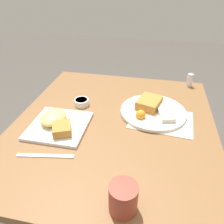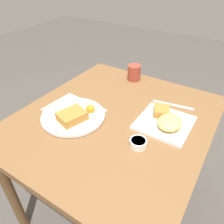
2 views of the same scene
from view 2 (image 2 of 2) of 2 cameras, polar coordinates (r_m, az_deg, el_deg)
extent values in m
plane|color=#4C4742|center=(1.59, 0.46, -22.40)|extent=(8.00, 8.00, 0.00)
cube|color=brown|center=(1.06, 0.63, -2.11)|extent=(0.97, 0.87, 0.04)
cylinder|color=brown|center=(1.52, 21.68, -8.96)|extent=(0.05, 0.05, 0.68)
cylinder|color=brown|center=(1.33, -25.00, -18.52)|extent=(0.05, 0.05, 0.68)
cylinder|color=brown|center=(1.73, -2.48, -0.07)|extent=(0.05, 0.05, 0.68)
cube|color=beige|center=(1.11, -9.94, 0.54)|extent=(0.22, 0.29, 0.00)
cube|color=white|center=(1.03, 13.48, -2.80)|extent=(0.24, 0.24, 0.01)
ellipsoid|color=#EFCC6B|center=(1.00, 14.90, -2.59)|extent=(0.13, 0.11, 0.04)
cube|color=#B77A33|center=(1.06, 12.83, 0.23)|extent=(0.10, 0.10, 0.04)
cylinder|color=white|center=(1.06, -10.09, -1.00)|extent=(0.30, 0.30, 0.01)
cube|color=#B77A33|center=(1.01, -10.39, -1.05)|extent=(0.14, 0.13, 0.04)
cube|color=beige|center=(1.09, -11.50, 1.20)|extent=(0.15, 0.09, 0.02)
sphere|color=orange|center=(1.06, -5.67, 0.79)|extent=(0.04, 0.04, 0.04)
cylinder|color=white|center=(0.90, 6.84, -8.07)|extent=(0.07, 0.07, 0.03)
cylinder|color=#D1B775|center=(0.89, 6.90, -7.45)|extent=(0.06, 0.06, 0.00)
cube|color=silver|center=(1.18, 15.63, 1.77)|extent=(0.05, 0.21, 0.00)
cylinder|color=#9E3D2D|center=(1.37, 5.80, 10.18)|extent=(0.08, 0.08, 0.09)
camera|label=1|loc=(1.58, 12.71, 32.75)|focal=35.00mm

